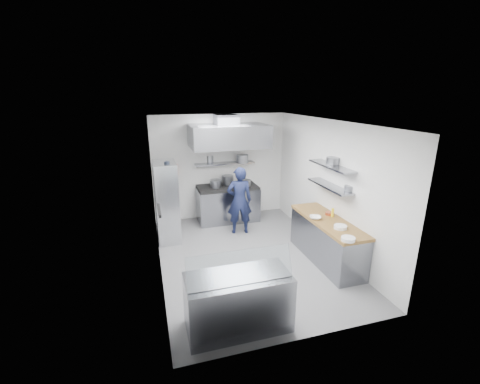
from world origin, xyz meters
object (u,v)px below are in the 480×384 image
object	(u,v)px
wire_rack	(167,201)
chef	(239,201)
gas_range	(228,204)
display_case	(238,302)

from	to	relation	value
wire_rack	chef	bearing A→B (deg)	-5.04
gas_range	display_case	bearing A→B (deg)	-102.40
gas_range	chef	world-z (taller)	chef
gas_range	display_case	xyz separation A→B (m)	(-0.90, -4.10, -0.03)
chef	display_case	size ratio (longest dim) A/B	1.11
chef	display_case	bearing A→B (deg)	82.32
chef	display_case	distance (m)	3.40
gas_range	chef	xyz separation A→B (m)	(0.07, -0.87, 0.38)
gas_range	wire_rack	size ratio (longest dim) A/B	0.86
chef	wire_rack	bearing A→B (deg)	4.05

